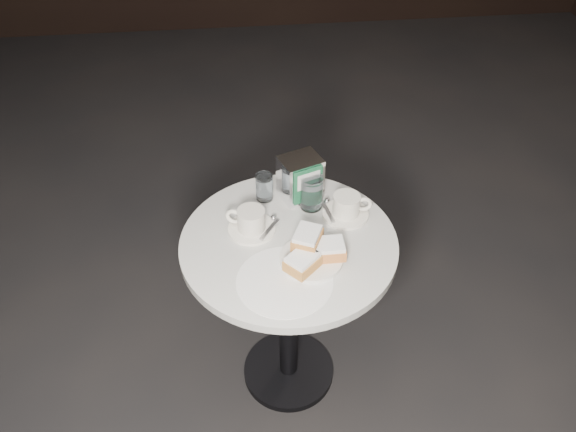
{
  "coord_description": "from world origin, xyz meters",
  "views": [
    {
      "loc": [
        -0.15,
        -1.29,
        1.99
      ],
      "look_at": [
        0.0,
        0.02,
        0.83
      ],
      "focal_mm": 35.0,
      "sensor_mm": 36.0,
      "label": 1
    }
  ],
  "objects_px": {
    "cafe_table": "(289,282)",
    "beignet_plate": "(312,253)",
    "water_glass_left": "(264,187)",
    "water_glass_right": "(312,193)",
    "coffee_cup_right": "(347,207)",
    "coffee_cup_left": "(251,222)",
    "napkin_dispenser": "(300,178)"
  },
  "relations": [
    {
      "from": "cafe_table",
      "to": "beignet_plate",
      "type": "height_order",
      "value": "beignet_plate"
    },
    {
      "from": "beignet_plate",
      "to": "water_glass_left",
      "type": "height_order",
      "value": "water_glass_left"
    },
    {
      "from": "cafe_table",
      "to": "water_glass_left",
      "type": "xyz_separation_m",
      "value": [
        -0.06,
        0.22,
        0.25
      ]
    },
    {
      "from": "water_glass_right",
      "to": "cafe_table",
      "type": "bearing_deg",
      "value": -120.89
    },
    {
      "from": "coffee_cup_right",
      "to": "cafe_table",
      "type": "bearing_deg",
      "value": -149.2
    },
    {
      "from": "water_glass_left",
      "to": "water_glass_right",
      "type": "relative_size",
      "value": 0.79
    },
    {
      "from": "coffee_cup_left",
      "to": "water_glass_left",
      "type": "relative_size",
      "value": 2.06
    },
    {
      "from": "coffee_cup_left",
      "to": "water_glass_left",
      "type": "height_order",
      "value": "water_glass_left"
    },
    {
      "from": "water_glass_right",
      "to": "beignet_plate",
      "type": "bearing_deg",
      "value": -97.49
    },
    {
      "from": "beignet_plate",
      "to": "napkin_dispenser",
      "type": "height_order",
      "value": "napkin_dispenser"
    },
    {
      "from": "cafe_table",
      "to": "napkin_dispenser",
      "type": "bearing_deg",
      "value": 73.58
    },
    {
      "from": "beignet_plate",
      "to": "napkin_dispenser",
      "type": "relative_size",
      "value": 1.61
    },
    {
      "from": "coffee_cup_left",
      "to": "napkin_dispenser",
      "type": "height_order",
      "value": "napkin_dispenser"
    },
    {
      "from": "beignet_plate",
      "to": "water_glass_left",
      "type": "bearing_deg",
      "value": 110.63
    },
    {
      "from": "cafe_table",
      "to": "coffee_cup_left",
      "type": "height_order",
      "value": "coffee_cup_left"
    },
    {
      "from": "cafe_table",
      "to": "coffee_cup_right",
      "type": "relative_size",
      "value": 4.37
    },
    {
      "from": "beignet_plate",
      "to": "water_glass_right",
      "type": "bearing_deg",
      "value": 82.51
    },
    {
      "from": "napkin_dispenser",
      "to": "beignet_plate",
      "type": "bearing_deg",
      "value": -111.11
    },
    {
      "from": "coffee_cup_right",
      "to": "water_glass_right",
      "type": "distance_m",
      "value": 0.13
    },
    {
      "from": "water_glass_right",
      "to": "napkin_dispenser",
      "type": "distance_m",
      "value": 0.07
    },
    {
      "from": "water_glass_right",
      "to": "water_glass_left",
      "type": "bearing_deg",
      "value": 158.31
    },
    {
      "from": "beignet_plate",
      "to": "coffee_cup_left",
      "type": "distance_m",
      "value": 0.24
    },
    {
      "from": "cafe_table",
      "to": "water_glass_left",
      "type": "bearing_deg",
      "value": 105.13
    },
    {
      "from": "beignet_plate",
      "to": "coffee_cup_left",
      "type": "relative_size",
      "value": 1.3
    },
    {
      "from": "water_glass_left",
      "to": "water_glass_right",
      "type": "bearing_deg",
      "value": -21.69
    },
    {
      "from": "coffee_cup_left",
      "to": "cafe_table",
      "type": "bearing_deg",
      "value": -8.56
    },
    {
      "from": "coffee_cup_right",
      "to": "water_glass_right",
      "type": "xyz_separation_m",
      "value": [
        -0.11,
        0.06,
        0.02
      ]
    },
    {
      "from": "coffee_cup_left",
      "to": "water_glass_left",
      "type": "xyz_separation_m",
      "value": [
        0.06,
        0.16,
        0.01
      ]
    },
    {
      "from": "cafe_table",
      "to": "napkin_dispenser",
      "type": "distance_m",
      "value": 0.36
    },
    {
      "from": "beignet_plate",
      "to": "water_glass_right",
      "type": "xyz_separation_m",
      "value": [
        0.03,
        0.26,
        0.02
      ]
    },
    {
      "from": "coffee_cup_right",
      "to": "napkin_dispenser",
      "type": "height_order",
      "value": "napkin_dispenser"
    },
    {
      "from": "coffee_cup_right",
      "to": "napkin_dispenser",
      "type": "distance_m",
      "value": 0.19
    }
  ]
}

